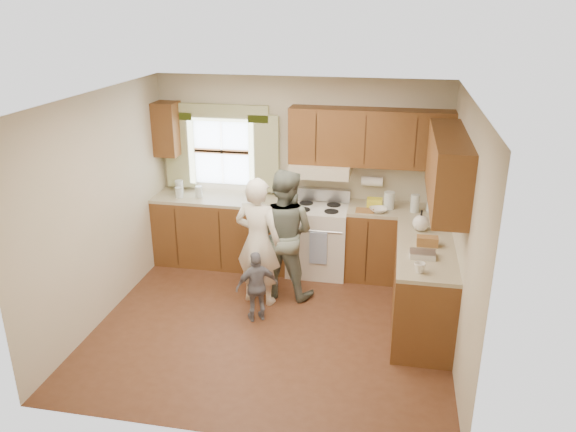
% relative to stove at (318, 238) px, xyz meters
% --- Properties ---
extents(room, '(3.80, 3.80, 3.80)m').
position_rel_stove_xyz_m(room, '(-0.30, -1.44, 0.78)').
color(room, '#4F2B18').
rests_on(room, ground).
extents(kitchen_fixtures, '(3.80, 2.25, 2.15)m').
position_rel_stove_xyz_m(kitchen_fixtures, '(0.31, -0.36, 0.37)').
color(kitchen_fixtures, '#4E2910').
rests_on(kitchen_fixtures, ground).
extents(stove, '(0.76, 0.67, 1.07)m').
position_rel_stove_xyz_m(stove, '(0.00, 0.00, 0.00)').
color(stove, silver).
rests_on(stove, ground).
extents(woman_left, '(0.63, 0.48, 1.54)m').
position_rel_stove_xyz_m(woman_left, '(-0.57, -0.93, 0.30)').
color(woman_left, white).
rests_on(woman_left, ground).
extents(woman_right, '(0.86, 0.72, 1.58)m').
position_rel_stove_xyz_m(woman_right, '(-0.32, -0.69, 0.32)').
color(woman_right, '#2C4638').
rests_on(woman_right, ground).
extents(child, '(0.52, 0.40, 0.82)m').
position_rel_stove_xyz_m(child, '(-0.49, -1.35, -0.05)').
color(child, slate).
rests_on(child, ground).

